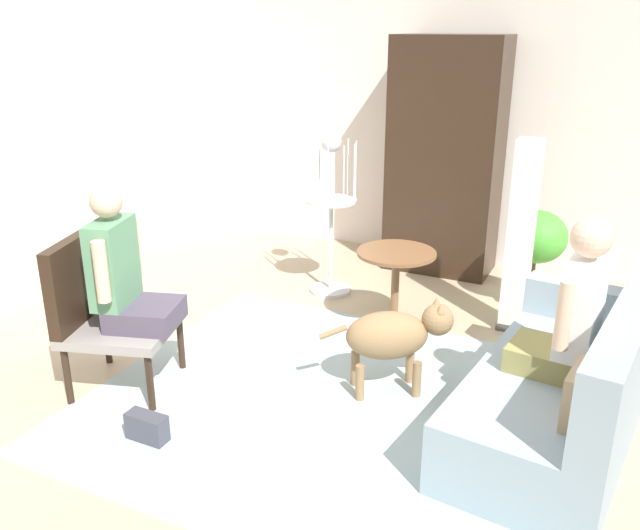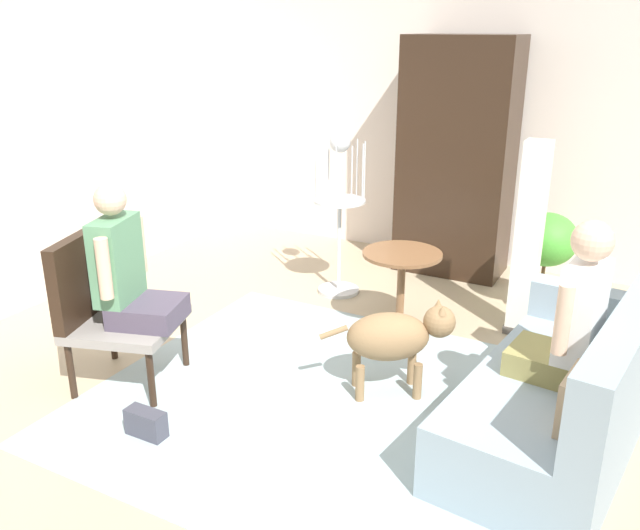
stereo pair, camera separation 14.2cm
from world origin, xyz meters
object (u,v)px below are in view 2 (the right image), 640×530
at_px(armchair, 104,302).
at_px(handbag, 146,423).
at_px(potted_plant, 546,252).
at_px(armoire_cabinet, 457,159).
at_px(dog, 395,336).
at_px(column_lamp, 528,242).
at_px(person_on_armchair, 127,270).
at_px(person_on_couch, 572,316).
at_px(couch, 570,393).
at_px(round_end_table, 401,278).
at_px(bird_cage_stand, 339,207).

bearing_deg(armchair, handbag, -31.18).
distance_m(potted_plant, armoire_cabinet, 1.26).
height_order(dog, column_lamp, column_lamp).
bearing_deg(person_on_armchair, person_on_couch, 13.37).
bearing_deg(armoire_cabinet, couch, -59.12).
bearing_deg(column_lamp, armoire_cabinet, 129.66).
bearing_deg(couch, person_on_couch, -149.47).
relative_size(person_on_couch, round_end_table, 1.41).
bearing_deg(couch, armchair, -166.09).
height_order(person_on_armchair, handbag, person_on_armchair).
relative_size(person_on_armchair, round_end_table, 1.39).
bearing_deg(armoire_cabinet, round_end_table, -86.87).
distance_m(armchair, potted_plant, 3.36).
height_order(person_on_couch, handbag, person_on_couch).
xyz_separation_m(armchair, armoire_cabinet, (1.32, 3.08, 0.51)).
xyz_separation_m(couch, person_on_couch, (-0.04, -0.03, 0.47)).
bearing_deg(column_lamp, dog, -111.85).
bearing_deg(handbag, dog, 46.47).
relative_size(couch, person_on_couch, 2.06).
bearing_deg(column_lamp, bird_cage_stand, 177.79).
height_order(couch, armchair, armchair).
distance_m(potted_plant, handbag, 3.33).
height_order(couch, handbag, couch).
height_order(potted_plant, column_lamp, column_lamp).
distance_m(armoire_cabinet, handbag, 3.67).
height_order(round_end_table, armoire_cabinet, armoire_cabinet).
bearing_deg(round_end_table, column_lamp, 27.44).
bearing_deg(person_on_couch, dog, 176.25).
height_order(person_on_couch, round_end_table, person_on_couch).
bearing_deg(armchair, dog, 23.01).
bearing_deg(dog, person_on_couch, -3.75).
bearing_deg(person_on_couch, column_lamp, 110.25).
relative_size(potted_plant, armoire_cabinet, 0.39).
relative_size(armchair, dog, 1.33).
bearing_deg(armoire_cabinet, bird_cage_stand, -123.71).
height_order(dog, bird_cage_stand, bird_cage_stand).
height_order(couch, potted_plant, couch).
bearing_deg(bird_cage_stand, couch, -33.15).
distance_m(armchair, column_lamp, 2.99).
relative_size(armchair, person_on_couch, 1.10).
xyz_separation_m(couch, handbag, (-2.11, -1.07, -0.23)).
bearing_deg(round_end_table, armoire_cabinet, 93.13).
distance_m(armchair, armoire_cabinet, 3.39).
height_order(person_on_couch, potted_plant, person_on_couch).
bearing_deg(person_on_armchair, handbag, -43.02).
height_order(person_on_armchair, column_lamp, column_lamp).
bearing_deg(round_end_table, person_on_couch, -35.22).
distance_m(dog, handbag, 1.57).
xyz_separation_m(couch, column_lamp, (-0.54, 1.32, 0.42)).
bearing_deg(person_on_couch, person_on_armchair, -166.63).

